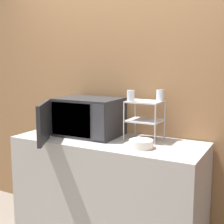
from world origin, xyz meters
TOP-DOWN VIEW (x-y plane):
  - wall_back at (0.00, 0.66)m, footprint 8.00×0.06m
  - counter at (0.00, 0.31)m, footprint 1.59×0.62m
  - microwave at (-0.24, 0.36)m, footprint 0.57×0.78m
  - dish_rack at (0.27, 0.44)m, footprint 0.28×0.24m
  - glass_front_left at (0.17, 0.37)m, footprint 0.06×0.06m
  - glass_back_right at (0.37, 0.52)m, footprint 0.06×0.06m
  - bowl at (0.34, 0.20)m, footprint 0.18×0.18m

SIDE VIEW (x-z plane):
  - counter at x=0.00m, z-range 0.00..0.91m
  - bowl at x=0.34m, z-range 0.91..0.97m
  - microwave at x=-0.24m, z-range 0.91..1.24m
  - dish_rack at x=0.27m, z-range 0.98..1.31m
  - glass_front_left at x=0.17m, z-range 1.24..1.33m
  - glass_back_right at x=0.37m, z-range 1.24..1.33m
  - wall_back at x=0.00m, z-range 0.00..2.60m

